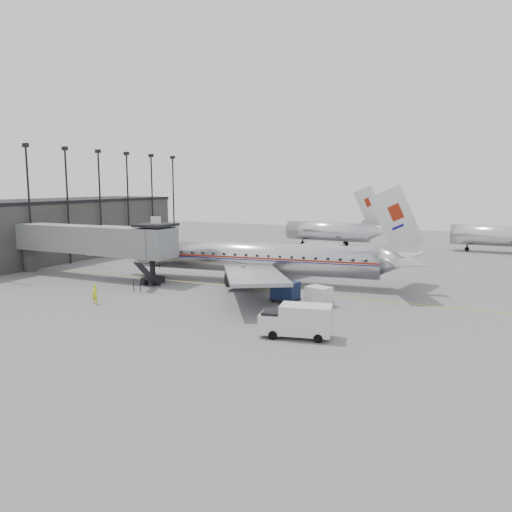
{
  "coord_description": "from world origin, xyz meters",
  "views": [
    {
      "loc": [
        22.8,
        -38.58,
        10.46
      ],
      "look_at": [
        1.3,
        6.78,
        3.2
      ],
      "focal_mm": 35.0,
      "sensor_mm": 36.0,
      "label": 1
    }
  ],
  "objects_px": {
    "baggage_cart_navy": "(285,291)",
    "service_van": "(297,320)",
    "airliner": "(260,258)",
    "baggage_cart_white": "(319,295)",
    "ramp_worker": "(95,294)"
  },
  "relations": [
    {
      "from": "baggage_cart_navy",
      "to": "service_van",
      "type": "bearing_deg",
      "value": -54.96
    },
    {
      "from": "airliner",
      "to": "baggage_cart_white",
      "type": "xyz_separation_m",
      "value": [
        8.93,
        -7.08,
        -1.76
      ]
    },
    {
      "from": "service_van",
      "to": "ramp_worker",
      "type": "bearing_deg",
      "value": 164.05
    },
    {
      "from": "airliner",
      "to": "service_van",
      "type": "distance_m",
      "value": 19.58
    },
    {
      "from": "airliner",
      "to": "baggage_cart_white",
      "type": "bearing_deg",
      "value": -45.32
    },
    {
      "from": "ramp_worker",
      "to": "service_van",
      "type": "bearing_deg",
      "value": -0.04
    },
    {
      "from": "airliner",
      "to": "service_van",
      "type": "bearing_deg",
      "value": -64.57
    },
    {
      "from": "airliner",
      "to": "ramp_worker",
      "type": "relative_size",
      "value": 18.7
    },
    {
      "from": "baggage_cart_navy",
      "to": "baggage_cart_white",
      "type": "xyz_separation_m",
      "value": [
        3.12,
        -0.0,
        -0.09
      ]
    },
    {
      "from": "baggage_cart_navy",
      "to": "baggage_cart_white",
      "type": "distance_m",
      "value": 3.12
    },
    {
      "from": "service_van",
      "to": "baggage_cart_navy",
      "type": "height_order",
      "value": "service_van"
    },
    {
      "from": "airliner",
      "to": "service_van",
      "type": "relative_size",
      "value": 6.39
    },
    {
      "from": "airliner",
      "to": "baggage_cart_white",
      "type": "height_order",
      "value": "airliner"
    },
    {
      "from": "baggage_cart_navy",
      "to": "baggage_cart_white",
      "type": "height_order",
      "value": "baggage_cart_navy"
    },
    {
      "from": "service_van",
      "to": "ramp_worker",
      "type": "xyz_separation_m",
      "value": [
        -19.41,
        1.42,
        -0.33
      ]
    }
  ]
}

